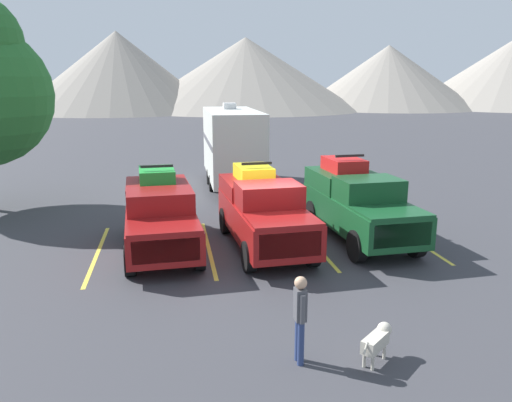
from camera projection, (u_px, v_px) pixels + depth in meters
The scene contains 12 objects.
ground_plane at pixel (266, 253), 15.37m from camera, with size 240.00×240.00×0.00m, color #38383D.
pickup_truck_a at pixel (160, 213), 15.52m from camera, with size 2.42×5.57×2.50m.
pickup_truck_b at pixel (263, 210), 15.75m from camera, with size 2.38×5.63×2.54m.
pickup_truck_c at pixel (358, 202), 16.54m from camera, with size 2.44×5.60×2.68m.
lot_stripe_a at pixel (97, 253), 15.30m from camera, with size 0.12×5.50×0.01m, color gold.
lot_stripe_b at pixel (209, 247), 15.84m from camera, with size 0.12×5.50×0.01m, color gold.
lot_stripe_c at pixel (312, 242), 16.39m from camera, with size 0.12×5.50×0.01m, color gold.
lot_stripe_d at pixel (409, 237), 16.94m from camera, with size 0.12×5.50×0.01m, color gold.
camper_trailer_a at pixel (232, 144), 24.44m from camera, with size 2.48×8.21×4.02m.
person_a at pixel (300, 314), 9.18m from camera, with size 0.23×0.37×1.69m.
dog at pixel (378, 339), 9.37m from camera, with size 0.79×0.73×0.66m.
mountain_ridge at pixel (276, 74), 90.85m from camera, with size 146.38×41.43×13.24m.
Camera 1 is at (-2.74, -14.33, 5.09)m, focal length 35.54 mm.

